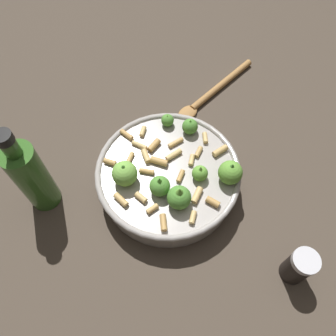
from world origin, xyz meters
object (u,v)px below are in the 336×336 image
object	(u,v)px
cooking_pan	(169,176)
pepper_shaker	(299,266)
wooden_spoon	(212,92)
olive_oil_bottle	(31,176)

from	to	relation	value
cooking_pan	pepper_shaker	bearing A→B (deg)	70.09
cooking_pan	wooden_spoon	bearing A→B (deg)	175.81
wooden_spoon	cooking_pan	bearing A→B (deg)	-4.19
cooking_pan	olive_oil_bottle	distance (m)	0.25
olive_oil_bottle	wooden_spoon	size ratio (longest dim) A/B	0.88
pepper_shaker	olive_oil_bottle	size ratio (longest dim) A/B	0.39
olive_oil_bottle	wooden_spoon	distance (m)	0.46
cooking_pan	olive_oil_bottle	bearing A→B (deg)	-64.23
olive_oil_bottle	wooden_spoon	world-z (taller)	olive_oil_bottle
pepper_shaker	wooden_spoon	xyz separation A→B (m)	(-0.37, -0.25, -0.03)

